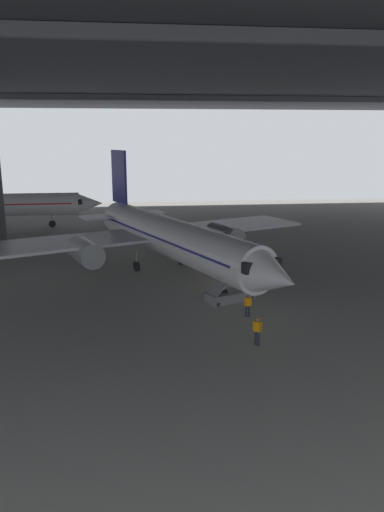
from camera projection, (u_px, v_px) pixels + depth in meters
name	position (u px, v px, depth m)	size (l,w,h in m)	color
ground_plane	(211.00, 289.00, 39.03)	(110.00, 110.00, 0.00)	gray
hangar_structure	(190.00, 75.00, 48.11)	(121.00, 99.00, 18.31)	#4C4F54
airplane_main	(168.00, 237.00, 42.93)	(31.26, 31.29, 10.43)	white
boarding_stairs	(231.00, 291.00, 36.05)	(4.21, 2.84, 4.44)	slate
crew_worker_near_nose	(257.00, 330.00, 28.19)	(0.48, 0.38, 1.69)	#232838
crew_worker_by_stairs	(248.00, 304.00, 32.69)	(0.55, 0.26, 1.57)	#232838
baggage_tug	(188.00, 241.00, 54.22)	(1.78, 2.44, 0.90)	yellow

